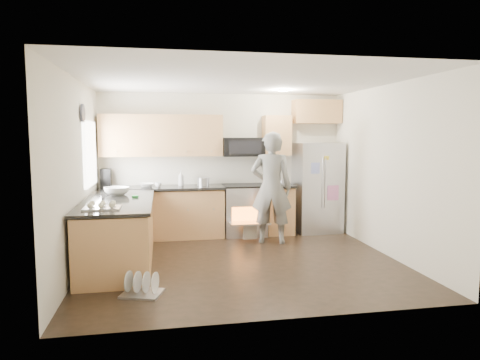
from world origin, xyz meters
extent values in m
plane|color=black|center=(0.00, 0.00, 0.00)|extent=(4.50, 4.50, 0.00)
cube|color=silver|center=(0.00, 2.00, 1.30)|extent=(4.50, 0.04, 2.60)
cube|color=silver|center=(0.00, -2.00, 1.30)|extent=(4.50, 0.04, 2.60)
cube|color=silver|center=(-2.25, 0.00, 1.30)|extent=(0.04, 4.00, 2.60)
cube|color=silver|center=(2.25, 0.00, 1.30)|extent=(0.04, 4.00, 2.60)
cube|color=white|center=(0.00, 0.00, 2.60)|extent=(4.50, 4.00, 0.04)
cube|color=white|center=(-2.23, 1.00, 1.55)|extent=(0.04, 1.00, 1.00)
cylinder|color=#FFEFCC|center=(0.90, 1.10, 2.58)|extent=(0.14, 0.14, 0.02)
cylinder|color=#474754|center=(-2.22, 0.45, 2.15)|extent=(0.03, 0.26, 0.26)
cube|color=#B58248|center=(-1.12, 1.70, 0.43)|extent=(2.15, 0.60, 0.87)
cube|color=black|center=(-1.12, 1.69, 0.91)|extent=(2.19, 0.64, 0.04)
cube|color=#B58248|center=(1.00, 1.70, 0.43)|extent=(0.50, 0.60, 0.87)
cube|color=black|center=(1.00, 1.69, 0.91)|extent=(0.54, 0.64, 0.04)
cube|color=#B58248|center=(-1.12, 1.83, 1.83)|extent=(2.16, 0.33, 0.74)
cube|color=#B58248|center=(1.00, 1.83, 1.83)|extent=(0.50, 0.33, 0.74)
cube|color=#B58248|center=(1.78, 1.83, 2.28)|extent=(0.90, 0.33, 0.44)
imported|color=white|center=(-1.40, 1.72, 0.96)|extent=(0.27, 0.27, 0.07)
imported|color=silver|center=(-0.80, 1.73, 1.06)|extent=(0.11, 0.11, 0.28)
imported|color=silver|center=(-1.20, 1.64, 0.97)|extent=(0.11, 0.11, 0.09)
cylinder|color=#B7B7BC|center=(-0.40, 1.73, 1.00)|extent=(0.22, 0.22, 0.15)
cube|color=black|center=(-2.10, 1.78, 1.09)|extent=(0.17, 0.21, 0.33)
cylinder|color=#B7B7BC|center=(1.07, 1.64, 0.97)|extent=(0.11, 0.11, 0.08)
cube|color=#B58248|center=(-1.75, 0.25, 0.43)|extent=(0.90, 2.30, 0.87)
cube|color=black|center=(-1.75, 0.25, 0.91)|extent=(0.96, 2.36, 0.04)
imported|color=white|center=(-1.82, 0.76, 0.98)|extent=(0.38, 0.38, 0.12)
cube|color=green|center=(-1.52, 0.43, 0.94)|extent=(0.09, 0.06, 0.03)
cube|color=#B7B7BC|center=(-1.87, -0.49, 0.97)|extent=(0.45, 0.34, 0.09)
cube|color=#B7B7BC|center=(0.35, 1.68, 0.45)|extent=(0.76, 0.62, 0.90)
cube|color=black|center=(0.35, 1.68, 0.92)|extent=(0.76, 0.60, 0.03)
cube|color=orange|center=(0.35, 1.36, 0.40)|extent=(0.56, 0.02, 0.34)
cube|color=#B7B7BC|center=(0.35, 1.20, 0.32)|extent=(0.70, 0.34, 0.03)
cube|color=beige|center=(0.35, 1.15, 0.18)|extent=(0.24, 0.03, 0.28)
cube|color=black|center=(0.35, 1.80, 1.62)|extent=(0.76, 0.40, 0.34)
cube|color=#B7B7BC|center=(1.77, 1.70, 0.85)|extent=(0.84, 0.66, 1.69)
cylinder|color=#B7B7BC|center=(1.74, 1.37, 0.97)|extent=(0.02, 0.02, 0.92)
cylinder|color=#B7B7BC|center=(1.80, 1.37, 0.97)|extent=(0.02, 0.02, 0.92)
cube|color=pink|center=(1.95, 1.37, 0.78)|extent=(0.22, 0.01, 0.28)
cube|color=#8C98E1|center=(1.60, 1.37, 1.24)|extent=(0.17, 0.01, 0.20)
imported|color=gray|center=(0.69, 1.01, 0.95)|extent=(0.79, 0.63, 1.90)
cube|color=#B7B7BC|center=(-1.38, -1.06, 0.01)|extent=(0.53, 0.48, 0.03)
cylinder|color=silver|center=(-1.53, -1.01, 0.15)|extent=(0.09, 0.24, 0.25)
cylinder|color=silver|center=(-1.43, -1.04, 0.15)|extent=(0.09, 0.24, 0.25)
cylinder|color=silver|center=(-1.33, -1.08, 0.15)|extent=(0.09, 0.24, 0.25)
cylinder|color=silver|center=(-1.23, -1.11, 0.15)|extent=(0.09, 0.24, 0.25)
camera|label=1|loc=(-1.13, -5.96, 1.84)|focal=32.00mm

